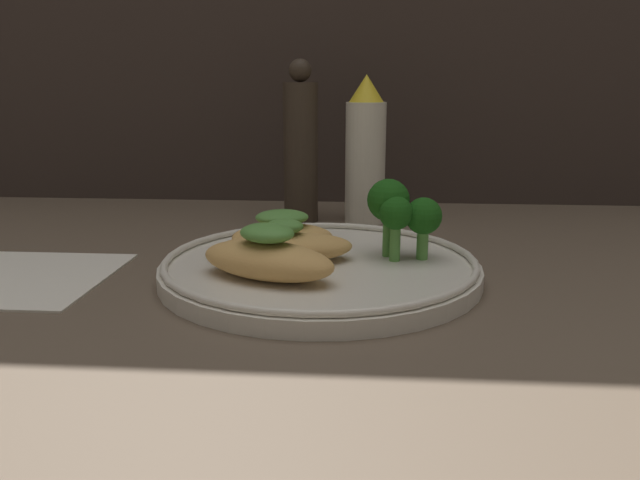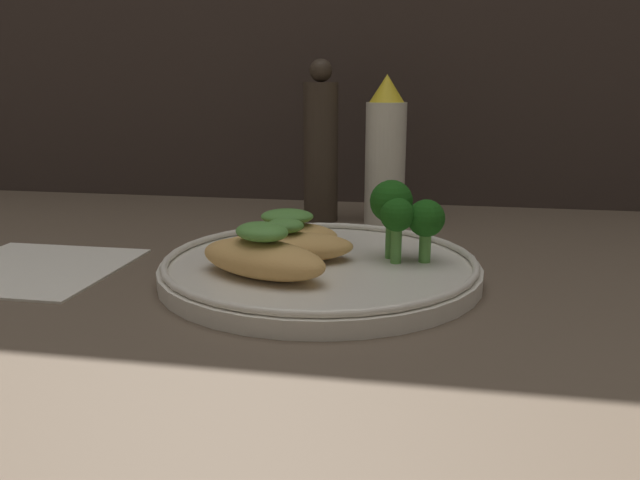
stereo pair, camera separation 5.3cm
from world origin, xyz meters
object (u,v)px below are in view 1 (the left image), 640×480
Objects in this scene: pepper_grinder at (301,148)px; sauce_bottle at (365,153)px; plate at (320,267)px; broccoli_bunch at (401,210)px.

sauce_bottle is at bearing -0.00° from pepper_grinder.
broccoli_bunch reaches higher than plate.
broccoli_bunch is 23.83cm from pepper_grinder.
plate is at bearing -80.02° from pepper_grinder.
plate is 24.59cm from pepper_grinder.
sauce_bottle is 0.91× the size of pepper_grinder.
broccoli_bunch is (6.86, 1.99, 4.71)cm from plate.
broccoli_bunch is 21.36cm from sauce_bottle.
plate is 24.36cm from sauce_bottle.
pepper_grinder is at bearing 99.98° from plate.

